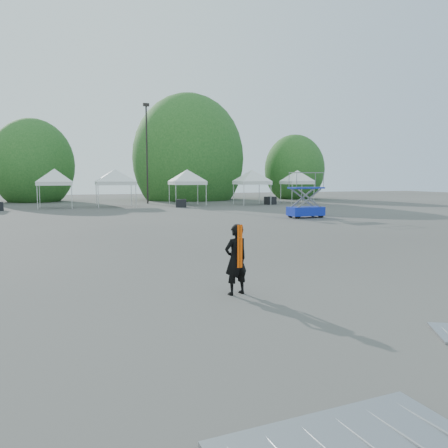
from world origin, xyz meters
name	(u,v)px	position (x,y,z in m)	size (l,w,h in m)	color
ground	(226,267)	(0.00, 0.00, 0.00)	(120.00, 120.00, 0.00)	#474442
light_pole_east	(147,148)	(3.00, 32.00, 5.52)	(0.60, 0.25, 9.80)	black
tree_mid_w	(33,165)	(-8.00, 40.00, 3.93)	(4.16, 4.16, 6.33)	#382314
tree_mid_e	(188,159)	(9.00, 39.00, 4.84)	(5.12, 5.12, 7.79)	#382314
tree_far_e	(294,169)	(22.00, 37.00, 3.63)	(3.84, 3.84, 5.84)	#382314
tent_d	(54,172)	(-5.44, 28.07, 3.06)	(4.01, 4.01, 3.88)	silver
tent_e	(115,172)	(-0.45, 28.20, 3.06)	(4.72, 4.72, 3.88)	silver
tent_f	(187,172)	(6.01, 27.90, 3.06)	(4.26, 4.26, 3.88)	silver
tent_g	(252,173)	(12.20, 27.20, 3.06)	(4.15, 4.15, 3.88)	silver
tent_h	(297,173)	(17.58, 28.11, 3.06)	(3.77, 3.77, 3.88)	silver
man	(236,259)	(-0.76, -2.79, 0.78)	(0.64, 0.51, 1.55)	black
scissor_lift	(306,195)	(10.05, 13.15, 1.46)	(2.28, 1.21, 2.89)	#0C2FA3
crate_mid	(181,203)	(4.86, 25.60, 0.35)	(0.90, 0.70, 0.70)	black
crate_east	(270,200)	(14.02, 26.89, 0.38)	(0.97, 0.76, 0.76)	black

